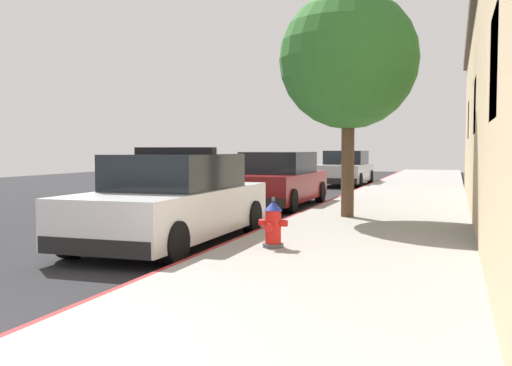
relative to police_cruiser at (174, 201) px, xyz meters
name	(u,v)px	position (x,y,z in m)	size (l,w,h in m)	color
ground_plane	(142,218)	(-2.90, 4.02, -0.84)	(34.16, 60.00, 0.20)	#232326
sidewalk_pavement	(382,220)	(3.10, 4.02, -0.66)	(3.72, 60.00, 0.17)	gray
curb_painted_edge	(299,216)	(1.20, 4.02, -0.66)	(0.08, 60.00, 0.17)	maroon
police_cruiser	(174,201)	(0.00, 0.00, 0.00)	(1.94, 4.84, 1.68)	white
parked_car_silver_ahead	(278,181)	(-0.18, 7.01, 0.00)	(1.94, 4.84, 1.56)	maroon
parked_car_dark_far	(346,169)	(-0.02, 17.23, 0.00)	(1.94, 4.84, 1.56)	#B2B5BA
fire_hydrant	(273,224)	(2.03, -0.75, -0.23)	(0.44, 0.40, 0.76)	#4C4C51
street_tree	(349,60)	(2.39, 3.64, 2.82)	(3.00, 3.00, 4.91)	brown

